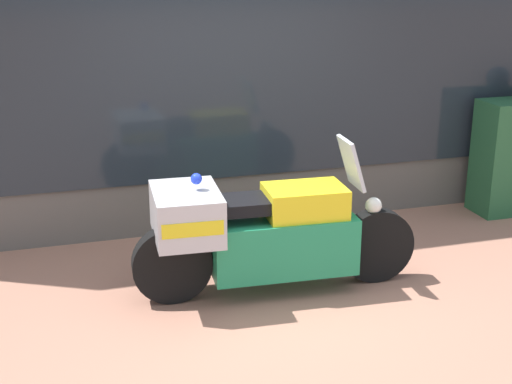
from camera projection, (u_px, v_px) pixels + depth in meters
ground_plane at (282, 307)px, 5.67m from camera, size 60.00×60.00×0.00m
shop_building at (177, 36)px, 6.77m from camera, size 6.74×0.55×3.84m
window_display at (255, 176)px, 7.47m from camera, size 5.41×0.30×1.88m
paramedic_motorcycle at (259, 231)px, 5.76m from camera, size 2.38×0.73×1.27m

